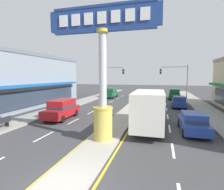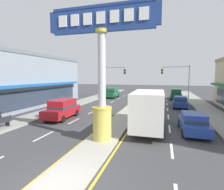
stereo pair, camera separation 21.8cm
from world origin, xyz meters
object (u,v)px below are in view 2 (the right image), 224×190
(storefront_left, at_px, (11,81))
(sedan_near_right_lane, at_px, (193,123))
(district_sign, at_px, (102,73))
(sedan_far_left_oncoming, at_px, (180,102))
(suv_kerb_right, at_px, (112,93))
(traffic_light_left_side, at_px, (110,76))
(street_bench, at_px, (1,122))
(suv_mid_left_lane, at_px, (176,94))
(traffic_light_right_side, at_px, (179,76))
(box_truck_far_right_lane, at_px, (149,109))
(suv_near_left_lane, at_px, (62,109))

(storefront_left, xyz_separation_m, sedan_near_right_lane, (21.54, -4.55, -2.83))
(district_sign, bearing_deg, sedan_far_left_oncoming, 68.04)
(suv_kerb_right, bearing_deg, traffic_light_left_side, -142.48)
(sedan_far_left_oncoming, height_order, street_bench, sedan_far_left_oncoming)
(traffic_light_left_side, xyz_separation_m, suv_mid_left_lane, (12.23, 1.32, -3.26))
(traffic_light_right_side, bearing_deg, box_truck_far_right_lane, -100.17)
(storefront_left, distance_m, suv_mid_left_lane, 26.83)
(traffic_light_right_side, distance_m, street_bench, 27.74)
(sedan_far_left_oncoming, bearing_deg, sedan_near_right_lane, -89.98)
(storefront_left, xyz_separation_m, suv_mid_left_lane, (21.54, 15.79, -2.64))
(traffic_light_right_side, bearing_deg, traffic_light_left_side, -176.79)
(district_sign, distance_m, street_bench, 9.19)
(district_sign, distance_m, suv_kerb_right, 23.84)
(sedan_near_right_lane, xyz_separation_m, suv_kerb_right, (-11.95, 19.24, 0.20))
(suv_near_left_lane, bearing_deg, street_bench, -116.06)
(district_sign, relative_size, suv_kerb_right, 1.82)
(traffic_light_right_side, relative_size, sedan_near_right_lane, 1.43)
(box_truck_far_right_lane, distance_m, street_bench, 11.63)
(traffic_light_left_side, relative_size, street_bench, 3.88)
(suv_kerb_right, bearing_deg, street_bench, -95.97)
(storefront_left, xyz_separation_m, sedan_far_left_oncoming, (21.54, 6.68, -2.83))
(box_truck_far_right_lane, xyz_separation_m, suv_near_left_lane, (-8.68, 1.42, -0.71))
(suv_near_left_lane, xyz_separation_m, sedan_far_left_oncoming, (11.95, 9.95, -0.20))
(suv_near_left_lane, bearing_deg, traffic_light_left_side, 90.91)
(traffic_light_left_side, bearing_deg, suv_mid_left_lane, 6.17)
(storefront_left, xyz_separation_m, traffic_light_left_side, (9.30, 14.47, 0.63))
(sedan_near_right_lane, xyz_separation_m, suv_near_left_lane, (-11.95, 1.29, 0.20))
(storefront_left, xyz_separation_m, box_truck_far_right_lane, (18.26, -4.68, -1.93))
(traffic_light_right_side, relative_size, street_bench, 3.88)
(sedan_near_right_lane, relative_size, sedan_far_left_oncoming, 0.99)
(traffic_light_right_side, height_order, suv_mid_left_lane, traffic_light_right_side)
(traffic_light_left_side, bearing_deg, sedan_far_left_oncoming, -32.47)
(suv_mid_left_lane, bearing_deg, suv_near_left_lane, -122.09)
(street_bench, bearing_deg, district_sign, 0.05)
(sedan_near_right_lane, relative_size, box_truck_far_right_lane, 0.63)
(sedan_near_right_lane, height_order, sedan_far_left_oncoming, same)
(suv_mid_left_lane, xyz_separation_m, suv_kerb_right, (-11.94, -1.10, 0.00))
(traffic_light_left_side, bearing_deg, traffic_light_right_side, 3.21)
(traffic_light_left_side, relative_size, box_truck_far_right_lane, 0.89)
(suv_near_left_lane, bearing_deg, suv_mid_left_lane, 57.91)
(suv_near_left_lane, relative_size, sedan_far_left_oncoming, 1.06)
(traffic_light_right_side, xyz_separation_m, suv_kerb_right, (-12.23, -0.48, -3.26))
(storefront_left, bearing_deg, sedan_far_left_oncoming, 17.24)
(traffic_light_right_side, distance_m, box_truck_far_right_lane, 20.33)
(street_bench, bearing_deg, sedan_far_left_oncoming, 45.96)
(box_truck_far_right_lane, distance_m, suv_near_left_lane, 8.82)
(district_sign, xyz_separation_m, box_truck_far_right_lane, (2.70, 3.44, -2.76))
(storefront_left, height_order, suv_mid_left_lane, storefront_left)
(suv_mid_left_lane, bearing_deg, box_truck_far_right_lane, -99.08)
(traffic_light_left_side, relative_size, suv_mid_left_lane, 1.32)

